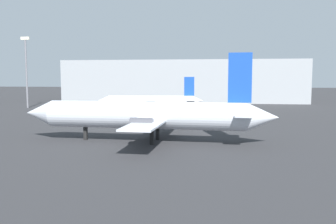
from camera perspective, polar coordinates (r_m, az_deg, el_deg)
name	(u,v)px	position (r m, az deg, el deg)	size (l,w,h in m)	color
airplane_on_taxiway	(147,115)	(46.35, -3.43, -0.49)	(34.06, 21.13, 11.55)	silver
airplane_far_left	(152,101)	(84.61, -2.65, 1.84)	(25.36, 22.72, 8.64)	white
light_mast_left	(26,68)	(106.55, -21.94, 6.60)	(2.40, 0.50, 19.69)	slate
terminal_building	(184,81)	(130.49, 2.62, 5.03)	(83.17, 27.40, 14.42)	#999EA3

